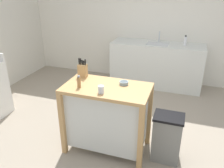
{
  "coord_description": "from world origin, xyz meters",
  "views": [
    {
      "loc": [
        0.78,
        -2.5,
        2.1
      ],
      "look_at": [
        -0.1,
        0.11,
        0.87
      ],
      "focal_mm": 37.26,
      "sensor_mm": 36.0,
      "label": 1
    }
  ],
  "objects_px": {
    "pepper_grinder": "(79,82)",
    "sink_faucet": "(159,37)",
    "kitchen_island": "(107,115)",
    "trash_bin": "(167,138)",
    "bowl_ceramic_small": "(124,83)",
    "drinking_cup": "(101,89)",
    "knife_block": "(83,70)",
    "bottle_spray_cleaner": "(185,41)"
  },
  "relations": [
    {
      "from": "pepper_grinder",
      "to": "sink_faucet",
      "type": "bearing_deg",
      "value": 77.16
    },
    {
      "from": "kitchen_island",
      "to": "trash_bin",
      "type": "xyz_separation_m",
      "value": [
        0.77,
        0.04,
        -0.2
      ]
    },
    {
      "from": "kitchen_island",
      "to": "bowl_ceramic_small",
      "type": "distance_m",
      "value": 0.48
    },
    {
      "from": "kitchen_island",
      "to": "drinking_cup",
      "type": "relative_size",
      "value": 11.65
    },
    {
      "from": "kitchen_island",
      "to": "pepper_grinder",
      "type": "distance_m",
      "value": 0.58
    },
    {
      "from": "knife_block",
      "to": "sink_faucet",
      "type": "relative_size",
      "value": 1.15
    },
    {
      "from": "kitchen_island",
      "to": "sink_faucet",
      "type": "height_order",
      "value": "sink_faucet"
    },
    {
      "from": "pepper_grinder",
      "to": "kitchen_island",
      "type": "bearing_deg",
      "value": 21.97
    },
    {
      "from": "drinking_cup",
      "to": "knife_block",
      "type": "bearing_deg",
      "value": 136.71
    },
    {
      "from": "pepper_grinder",
      "to": "trash_bin",
      "type": "relative_size",
      "value": 0.25
    },
    {
      "from": "trash_bin",
      "to": "bottle_spray_cleaner",
      "type": "distance_m",
      "value": 2.38
    },
    {
      "from": "bottle_spray_cleaner",
      "to": "drinking_cup",
      "type": "bearing_deg",
      "value": -107.76
    },
    {
      "from": "knife_block",
      "to": "bowl_ceramic_small",
      "type": "height_order",
      "value": "knife_block"
    },
    {
      "from": "knife_block",
      "to": "trash_bin",
      "type": "xyz_separation_m",
      "value": [
        1.18,
        -0.16,
        -0.69
      ]
    },
    {
      "from": "drinking_cup",
      "to": "trash_bin",
      "type": "bearing_deg",
      "value": 16.41
    },
    {
      "from": "sink_faucet",
      "to": "trash_bin",
      "type": "bearing_deg",
      "value": -78.37
    },
    {
      "from": "kitchen_island",
      "to": "bowl_ceramic_small",
      "type": "height_order",
      "value": "bowl_ceramic_small"
    },
    {
      "from": "pepper_grinder",
      "to": "sink_faucet",
      "type": "height_order",
      "value": "sink_faucet"
    },
    {
      "from": "knife_block",
      "to": "trash_bin",
      "type": "relative_size",
      "value": 0.4
    },
    {
      "from": "kitchen_island",
      "to": "drinking_cup",
      "type": "bearing_deg",
      "value": -90.37
    },
    {
      "from": "drinking_cup",
      "to": "pepper_grinder",
      "type": "xyz_separation_m",
      "value": [
        -0.31,
        0.06,
        0.03
      ]
    },
    {
      "from": "knife_block",
      "to": "bowl_ceramic_small",
      "type": "distance_m",
      "value": 0.6
    },
    {
      "from": "knife_block",
      "to": "sink_faucet",
      "type": "bearing_deg",
      "value": 72.93
    },
    {
      "from": "knife_block",
      "to": "drinking_cup",
      "type": "bearing_deg",
      "value": -43.29
    },
    {
      "from": "knife_block",
      "to": "sink_faucet",
      "type": "height_order",
      "value": "knife_block"
    },
    {
      "from": "bowl_ceramic_small",
      "to": "pepper_grinder",
      "type": "xyz_separation_m",
      "value": [
        -0.49,
        -0.25,
        0.05
      ]
    },
    {
      "from": "drinking_cup",
      "to": "bottle_spray_cleaner",
      "type": "bearing_deg",
      "value": 72.24
    },
    {
      "from": "knife_block",
      "to": "kitchen_island",
      "type": "bearing_deg",
      "value": -25.93
    },
    {
      "from": "bowl_ceramic_small",
      "to": "trash_bin",
      "type": "bearing_deg",
      "value": -8.35
    },
    {
      "from": "bowl_ceramic_small",
      "to": "pepper_grinder",
      "type": "height_order",
      "value": "pepper_grinder"
    },
    {
      "from": "drinking_cup",
      "to": "bottle_spray_cleaner",
      "type": "distance_m",
      "value": 2.63
    },
    {
      "from": "pepper_grinder",
      "to": "sink_faucet",
      "type": "relative_size",
      "value": 0.72
    },
    {
      "from": "trash_bin",
      "to": "sink_faucet",
      "type": "distance_m",
      "value": 2.56
    },
    {
      "from": "sink_faucet",
      "to": "bowl_ceramic_small",
      "type": "bearing_deg",
      "value": -92.41
    },
    {
      "from": "knife_block",
      "to": "pepper_grinder",
      "type": "bearing_deg",
      "value": -72.29
    },
    {
      "from": "kitchen_island",
      "to": "trash_bin",
      "type": "bearing_deg",
      "value": 3.04
    },
    {
      "from": "kitchen_island",
      "to": "sink_faucet",
      "type": "distance_m",
      "value": 2.52
    },
    {
      "from": "knife_block",
      "to": "bottle_spray_cleaner",
      "type": "bearing_deg",
      "value": 60.19
    },
    {
      "from": "trash_bin",
      "to": "sink_faucet",
      "type": "bearing_deg",
      "value": 101.63
    },
    {
      "from": "drinking_cup",
      "to": "bottle_spray_cleaner",
      "type": "xyz_separation_m",
      "value": [
        0.8,
        2.51,
        0.05
      ]
    },
    {
      "from": "knife_block",
      "to": "trash_bin",
      "type": "bearing_deg",
      "value": -7.67
    },
    {
      "from": "knife_block",
      "to": "drinking_cup",
      "type": "relative_size",
      "value": 2.78
    }
  ]
}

